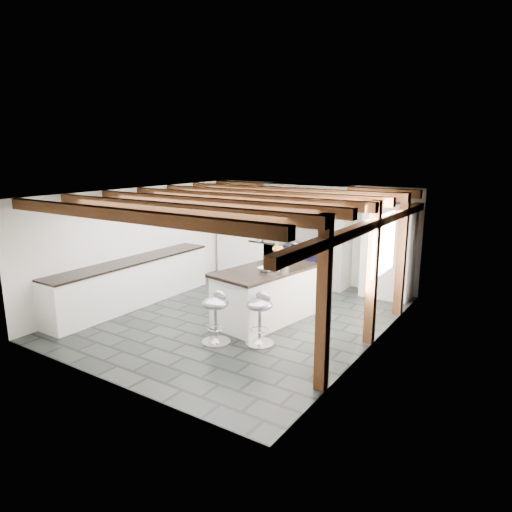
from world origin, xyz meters
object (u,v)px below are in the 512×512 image
Objects in this scene: bar_stool_near at (260,313)px; bar_stool_far at (216,311)px; range_cooker at (306,264)px; kitchen_island at (266,294)px.

bar_stool_near is 0.99× the size of bar_stool_far.
range_cooker is 3.89m from bar_stool_far.
bar_stool_far reaches higher than bar_stool_near.
kitchen_island is 2.47× the size of bar_stool_near.
range_cooker is at bearing 112.66° from bar_stool_near.
bar_stool_near is at bearing -74.21° from range_cooker.
kitchen_island is (0.50, -2.57, 0.03)m from range_cooker.
bar_stool_far is at bearing -144.87° from bar_stool_near.
range_cooker is 3.67m from bar_stool_near.
range_cooker is at bearing 110.48° from kitchen_island.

